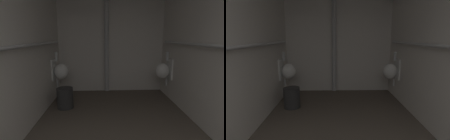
# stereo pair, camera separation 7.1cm
# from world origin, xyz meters

# --- Properties ---
(wall_left) EXTENTS (0.06, 4.69, 2.71)m
(wall_left) POSITION_xyz_m (-1.29, 2.28, 1.35)
(wall_left) COLOR silver
(wall_left) RESTS_ON ground
(wall_back) EXTENTS (2.65, 0.06, 2.71)m
(wall_back) POSITION_xyz_m (0.00, 4.60, 1.35)
(wall_back) COLOR silver
(wall_back) RESTS_ON ground
(urinal_left_mid) EXTENTS (0.32, 0.30, 0.76)m
(urinal_left_mid) POSITION_xyz_m (-1.12, 4.02, 0.63)
(urinal_left_mid) COLOR white
(urinal_right_mid) EXTENTS (0.32, 0.30, 0.76)m
(urinal_right_mid) POSITION_xyz_m (1.12, 3.98, 0.63)
(urinal_right_mid) COLOR white
(supply_pipe_left) EXTENTS (0.06, 3.90, 0.06)m
(supply_pipe_left) POSITION_xyz_m (-1.20, 2.30, 1.24)
(supply_pipe_left) COLOR #B2B2B2
(standpipe_back_wall) EXTENTS (0.11, 0.11, 2.66)m
(standpipe_back_wall) POSITION_xyz_m (-0.11, 4.49, 1.35)
(standpipe_back_wall) COLOR #B2B2B2
(standpipe_back_wall) RESTS_ON ground
(waste_bin) EXTENTS (0.31, 0.31, 0.39)m
(waste_bin) POSITION_xyz_m (-0.93, 3.52, 0.20)
(waste_bin) COLOR #2D2D2D
(waste_bin) RESTS_ON ground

